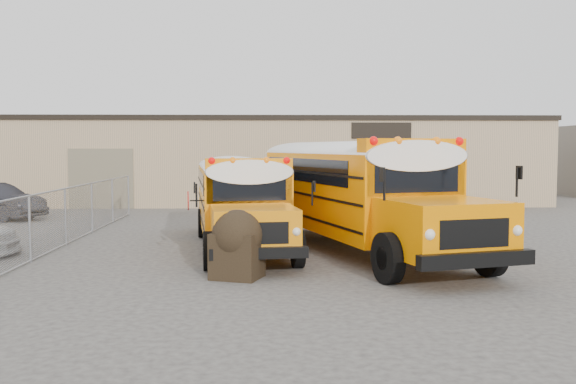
{
  "coord_description": "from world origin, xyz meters",
  "views": [
    {
      "loc": [
        0.35,
        -17.1,
        3.06
      ],
      "look_at": [
        0.98,
        3.81,
        1.6
      ],
      "focal_mm": 40.0,
      "sensor_mm": 36.0,
      "label": 1
    }
  ],
  "objects": [
    {
      "name": "ground",
      "position": [
        0.0,
        0.0,
        0.0
      ],
      "size": [
        120.0,
        120.0,
        0.0
      ],
      "primitive_type": "plane",
      "color": "#3F3C39",
      "rests_on": "ground"
    },
    {
      "name": "warehouse",
      "position": [
        -0.0,
        19.99,
        2.37
      ],
      "size": [
        30.2,
        10.2,
        4.67
      ],
      "color": "tan",
      "rests_on": "ground"
    },
    {
      "name": "chainlink_fence",
      "position": [
        -6.0,
        3.0,
        0.9
      ],
      "size": [
        0.07,
        18.07,
        1.81
      ],
      "color": "#909398",
      "rests_on": "ground"
    },
    {
      "name": "school_bus_left",
      "position": [
        -1.3,
        8.58,
        1.62
      ],
      "size": [
        3.55,
        9.81,
        2.81
      ],
      "color": "orange",
      "rests_on": "ground"
    },
    {
      "name": "school_bus_right",
      "position": [
        1.08,
        8.55,
        1.92
      ],
      "size": [
        5.78,
        11.67,
        3.32
      ],
      "color": "#FF8500",
      "rests_on": "ground"
    },
    {
      "name": "tarp_bundle",
      "position": [
        -0.39,
        -2.24,
        0.83
      ],
      "size": [
        1.33,
        1.27,
        1.61
      ],
      "color": "black",
      "rests_on": "ground"
    }
  ]
}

